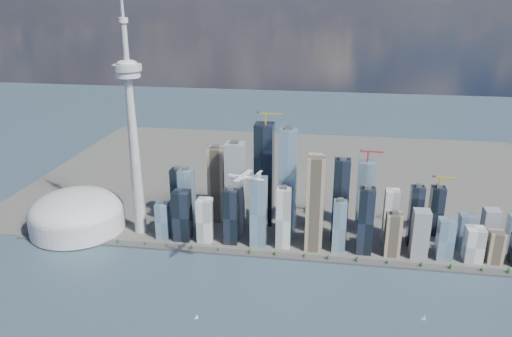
% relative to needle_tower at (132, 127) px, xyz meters
% --- Properties ---
extents(seawall, '(1100.00, 22.00, 4.00)m').
position_rel_needle_tower_xyz_m(seawall, '(300.00, -60.00, -233.84)').
color(seawall, '#383838').
rests_on(seawall, ground).
extents(land, '(1400.00, 900.00, 3.00)m').
position_rel_needle_tower_xyz_m(land, '(300.00, 390.00, -234.34)').
color(land, '#4C4C47').
rests_on(land, ground).
extents(shoreline_trees, '(960.53, 7.20, 8.80)m').
position_rel_needle_tower_xyz_m(shoreline_trees, '(300.00, -60.00, -227.06)').
color(shoreline_trees, '#3F2D1E').
rests_on(shoreline_trees, seawall).
extents(skyscraper_cluster, '(736.00, 142.00, 254.75)m').
position_rel_needle_tower_xyz_m(skyscraper_cluster, '(359.62, 26.82, -156.86)').
color(skyscraper_cluster, black).
rests_on(skyscraper_cluster, land).
extents(needle_tower, '(56.00, 56.00, 550.50)m').
position_rel_needle_tower_xyz_m(needle_tower, '(0.00, 0.00, 0.00)').
color(needle_tower, gray).
rests_on(needle_tower, land).
extents(dome_stadium, '(200.00, 200.00, 86.00)m').
position_rel_needle_tower_xyz_m(dome_stadium, '(-140.00, -10.00, -196.40)').
color(dome_stadium, '#B8B8B8').
rests_on(dome_stadium, land).
extents(airplane, '(66.67, 59.40, 16.41)m').
position_rel_needle_tower_xyz_m(airplane, '(261.52, -172.38, -29.09)').
color(airplane, white).
rests_on(airplane, ground).
extents(sailboat_west, '(6.60, 3.67, 9.29)m').
position_rel_needle_tower_xyz_m(sailboat_west, '(199.27, -276.27, -232.86)').
color(sailboat_west, white).
rests_on(sailboat_west, ground).
extents(sailboat_east, '(7.86, 3.68, 10.89)m').
position_rel_needle_tower_xyz_m(sailboat_east, '(558.52, -223.40, -232.34)').
color(sailboat_east, white).
rests_on(sailboat_east, ground).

